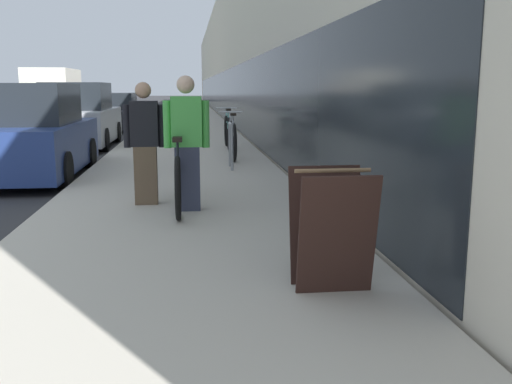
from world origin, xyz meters
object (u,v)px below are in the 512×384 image
Objects in this scene: tandem_bicycle at (179,175)px; moving_truck at (55,92)px; person_rider at (187,144)px; person_bystander at (145,144)px; parked_sedan_far at (115,113)px; sandwich_board_sign at (331,229)px; bike_rack_hoop at (231,141)px; cruiser_bike_nearest at (232,139)px; parked_sedan_curbside at (27,136)px; vintage_roadster_curbside at (78,118)px; cruiser_bike_middle at (228,131)px.

tandem_bicycle is 29.14m from moving_truck.
person_rider reaches higher than person_bystander.
person_bystander is 0.25× the size of moving_truck.
sandwich_board_sign is at bearing -78.26° from parked_sedan_far.
bike_rack_hoop is 1.45m from cruiser_bike_nearest.
moving_truck is at bearing 101.28° from parked_sedan_curbside.
parked_sedan_far is (-2.78, 15.55, -0.30)m from person_rider.
person_bystander is at bearing 161.46° from tandem_bicycle.
parked_sedan_far is at bearing -68.81° from moving_truck.
tandem_bicycle is 4.35m from parked_sedan_curbside.
tandem_bicycle is 0.59m from person_bystander.
person_bystander is 0.36× the size of vintage_roadster_curbside.
cruiser_bike_middle is at bearing -65.96° from parked_sedan_far.
sandwich_board_sign is at bearing -71.66° from vintage_roadster_curbside.
bike_rack_hoop is at bearing -1.98° from parked_sedan_curbside.
cruiser_bike_nearest is at bearing -69.65° from moving_truck.
moving_truck is (-8.73, 21.26, 0.81)m from cruiser_bike_middle.
person_rider reaches higher than sandwich_board_sign.
person_rider reaches higher than vintage_roadster_curbside.
moving_truck is at bearing 104.50° from person_bystander.
tandem_bicycle is 1.50× the size of person_rider.
person_bystander is 28.89m from moving_truck.
bike_rack_hoop is at bearing -73.44° from parked_sedan_far.
cruiser_bike_nearest is at bearing -91.39° from cruiser_bike_middle.
person_rider is at bearing -74.72° from moving_truck.
cruiser_bike_nearest is (1.03, 4.70, 0.02)m from tandem_bicycle.
moving_truck reaches higher than bike_rack_hoop.
cruiser_bike_nearest is 7.89m from sandwich_board_sign.
parked_sedan_far is (-3.70, 10.55, 0.10)m from cruiser_bike_nearest.
cruiser_bike_middle is 0.44× the size of parked_sedan_curbside.
parked_sedan_curbside is at bearing 178.02° from bike_rack_hoop.
moving_truck reaches higher than parked_sedan_far.
person_rider is at bearing -70.06° from tandem_bicycle.
cruiser_bike_middle is at bearing -27.49° from vintage_roadster_curbside.
moving_truck is (-7.76, 28.40, 0.41)m from person_rider.
bike_rack_hoop is 12.52m from parked_sedan_far.
moving_truck is at bearing 110.35° from cruiser_bike_nearest.
tandem_bicycle is at bearing -74.77° from moving_truck.
sandwich_board_sign is (1.16, -3.19, 0.06)m from tandem_bicycle.
parked_sedan_curbside is (-3.62, 0.13, 0.10)m from bike_rack_hoop.
vintage_roadster_curbside is at bearing 107.73° from tandem_bicycle.
cruiser_bike_nearest reaches higher than bike_rack_hoop.
parked_sedan_far is at bearing 88.48° from vintage_roadster_curbside.
cruiser_bike_middle is at bearing 87.06° from bike_rack_hoop.
person_bystander is (-0.42, 0.14, 0.39)m from tandem_bicycle.
person_bystander is at bearing -81.53° from parked_sedan_far.
cruiser_bike_nearest is at bearing 77.63° from tandem_bicycle.
person_bystander is 3.70m from sandwich_board_sign.
person_rider reaches higher than bike_rack_hoop.
cruiser_bike_middle is (0.05, 2.14, 0.00)m from cruiser_bike_nearest.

